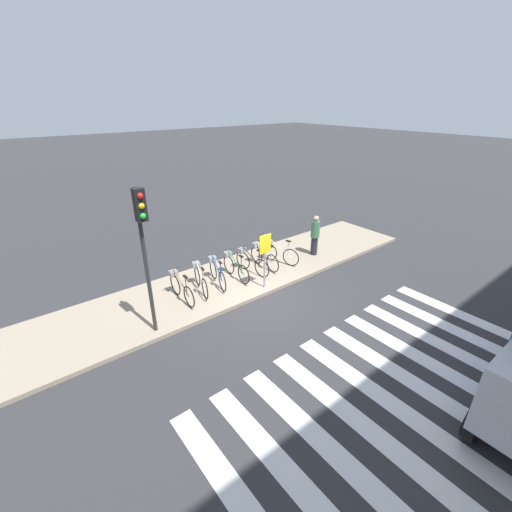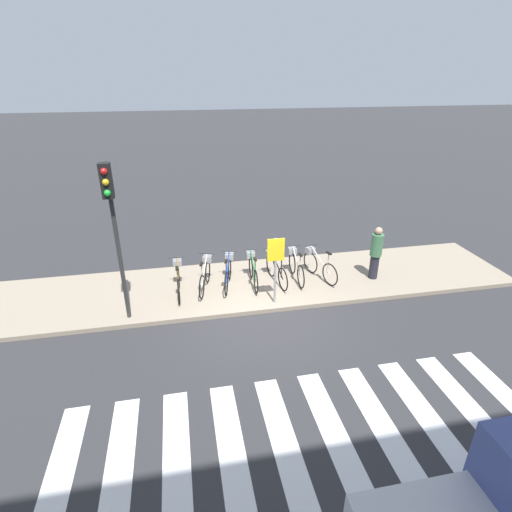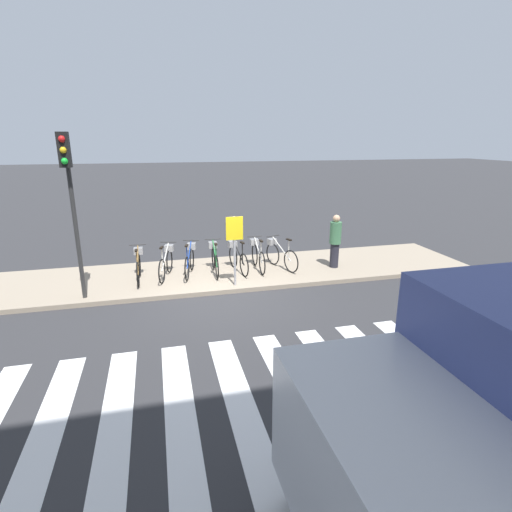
# 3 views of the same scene
# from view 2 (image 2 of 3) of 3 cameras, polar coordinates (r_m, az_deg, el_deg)

# --- Properties ---
(ground_plane) EXTENTS (120.00, 120.00, 0.00)m
(ground_plane) POSITION_cam_2_polar(r_m,az_deg,el_deg) (10.47, 0.84, -8.26)
(ground_plane) COLOR #2D2D30
(sidewalk) EXTENTS (15.45, 2.99, 0.12)m
(sidewalk) POSITION_cam_2_polar(r_m,az_deg,el_deg) (11.69, -0.68, -4.07)
(sidewalk) COLOR gray
(sidewalk) RESTS_ON ground_plane
(parked_bicycle_0) EXTENTS (0.46, 1.59, 0.98)m
(parked_bicycle_0) POSITION_cam_2_polar(r_m,az_deg,el_deg) (11.17, -11.04, -3.16)
(parked_bicycle_0) COLOR black
(parked_bicycle_0) RESTS_ON sidewalk
(parked_bicycle_1) EXTENTS (0.57, 1.55, 0.98)m
(parked_bicycle_1) POSITION_cam_2_polar(r_m,az_deg,el_deg) (11.28, -7.26, -2.59)
(parked_bicycle_1) COLOR black
(parked_bicycle_1) RESTS_ON sidewalk
(parked_bicycle_2) EXTENTS (0.54, 1.55, 0.98)m
(parked_bicycle_2) POSITION_cam_2_polar(r_m,az_deg,el_deg) (11.37, -3.99, -2.20)
(parked_bicycle_2) COLOR black
(parked_bicycle_2) RESTS_ON sidewalk
(parked_bicycle_3) EXTENTS (0.46, 1.59, 0.98)m
(parked_bicycle_3) POSITION_cam_2_polar(r_m,az_deg,el_deg) (11.45, -0.46, -1.94)
(parked_bicycle_3) COLOR black
(parked_bicycle_3) RESTS_ON sidewalk
(parked_bicycle_4) EXTENTS (0.46, 1.58, 0.98)m
(parked_bicycle_4) POSITION_cam_2_polar(r_m,az_deg,el_deg) (11.56, 2.79, -1.70)
(parked_bicycle_4) COLOR black
(parked_bicycle_4) RESTS_ON sidewalk
(parked_bicycle_5) EXTENTS (0.46, 1.59, 0.98)m
(parked_bicycle_5) POSITION_cam_2_polar(r_m,az_deg,el_deg) (11.76, 5.68, -1.30)
(parked_bicycle_5) COLOR black
(parked_bicycle_5) RESTS_ON sidewalk
(parked_bicycle_6) EXTENTS (0.64, 1.52, 0.98)m
(parked_bicycle_6) POSITION_cam_2_polar(r_m,az_deg,el_deg) (11.91, 8.87, -1.15)
(parked_bicycle_6) COLOR black
(parked_bicycle_6) RESTS_ON sidewalk
(pedestrian) EXTENTS (0.34, 0.34, 1.60)m
(pedestrian) POSITION_cam_2_polar(r_m,az_deg,el_deg) (12.08, 16.75, 0.54)
(pedestrian) COLOR #23232D
(pedestrian) RESTS_ON sidewalk
(traffic_light) EXTENTS (0.24, 0.40, 3.88)m
(traffic_light) POSITION_cam_2_polar(r_m,az_deg,el_deg) (9.36, -19.88, 5.81)
(traffic_light) COLOR #2D2D2D
(traffic_light) RESTS_ON sidewalk
(sign_post) EXTENTS (0.44, 0.07, 1.84)m
(sign_post) POSITION_cam_2_polar(r_m,az_deg,el_deg) (10.12, 2.82, -0.56)
(sign_post) COLOR #99999E
(sign_post) RESTS_ON sidewalk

